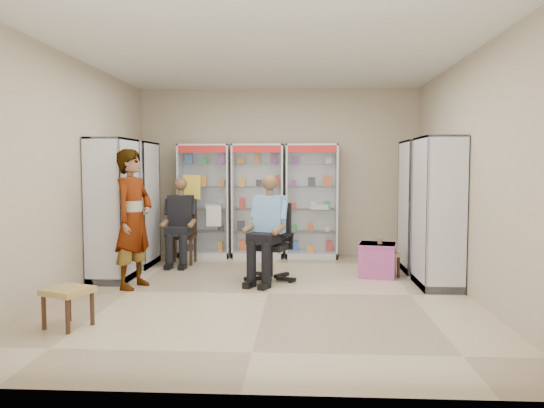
# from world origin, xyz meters

# --- Properties ---
(floor) EXTENTS (6.00, 6.00, 0.00)m
(floor) POSITION_xyz_m (0.00, 0.00, 0.00)
(floor) COLOR tan
(floor) RESTS_ON ground
(room_shell) EXTENTS (5.02, 6.02, 3.01)m
(room_shell) POSITION_xyz_m (0.00, 0.00, 1.97)
(room_shell) COLOR tan
(room_shell) RESTS_ON ground
(cabinet_back_left) EXTENTS (0.90, 0.50, 2.00)m
(cabinet_back_left) POSITION_xyz_m (-1.30, 2.73, 1.00)
(cabinet_back_left) COLOR #B3B5BA
(cabinet_back_left) RESTS_ON floor
(cabinet_back_mid) EXTENTS (0.90, 0.50, 2.00)m
(cabinet_back_mid) POSITION_xyz_m (-0.35, 2.73, 1.00)
(cabinet_back_mid) COLOR #B5B7BD
(cabinet_back_mid) RESTS_ON floor
(cabinet_back_right) EXTENTS (0.90, 0.50, 2.00)m
(cabinet_back_right) POSITION_xyz_m (0.60, 2.73, 1.00)
(cabinet_back_right) COLOR #A2A5A9
(cabinet_back_right) RESTS_ON floor
(cabinet_right_far) EXTENTS (0.90, 0.50, 2.00)m
(cabinet_right_far) POSITION_xyz_m (2.23, 1.60, 1.00)
(cabinet_right_far) COLOR silver
(cabinet_right_far) RESTS_ON floor
(cabinet_right_near) EXTENTS (0.90, 0.50, 2.00)m
(cabinet_right_near) POSITION_xyz_m (2.23, 0.50, 1.00)
(cabinet_right_near) COLOR silver
(cabinet_right_near) RESTS_ON floor
(cabinet_left_far) EXTENTS (0.90, 0.50, 2.00)m
(cabinet_left_far) POSITION_xyz_m (-2.23, 1.80, 1.00)
(cabinet_left_far) COLOR #B3B6BA
(cabinet_left_far) RESTS_ON floor
(cabinet_left_near) EXTENTS (0.90, 0.50, 2.00)m
(cabinet_left_near) POSITION_xyz_m (-2.23, 0.70, 1.00)
(cabinet_left_near) COLOR #B4B8BC
(cabinet_left_near) RESTS_ON floor
(wooden_chair) EXTENTS (0.42, 0.42, 0.94)m
(wooden_chair) POSITION_xyz_m (-1.55, 2.00, 0.47)
(wooden_chair) COLOR #321D13
(wooden_chair) RESTS_ON floor
(seated_customer) EXTENTS (0.44, 0.60, 1.34)m
(seated_customer) POSITION_xyz_m (-1.55, 1.95, 0.67)
(seated_customer) COLOR black
(seated_customer) RESTS_ON floor
(office_chair) EXTENTS (0.77, 0.77, 1.10)m
(office_chair) POSITION_xyz_m (-0.01, 0.74, 0.55)
(office_chair) COLOR black
(office_chair) RESTS_ON floor
(seated_shopkeeper) EXTENTS (0.65, 0.76, 1.40)m
(seated_shopkeeper) POSITION_xyz_m (-0.01, 0.69, 0.70)
(seated_shopkeeper) COLOR #6792CD
(seated_shopkeeper) RESTS_ON floor
(pink_trunk) EXTENTS (0.60, 0.58, 0.49)m
(pink_trunk) POSITION_xyz_m (1.53, 1.12, 0.24)
(pink_trunk) COLOR #A34181
(pink_trunk) RESTS_ON floor
(tea_glass) EXTENTS (0.07, 0.07, 0.10)m
(tea_glass) POSITION_xyz_m (1.56, 1.07, 0.54)
(tea_glass) COLOR #562107
(tea_glass) RESTS_ON pink_trunk
(woven_stool_a) EXTENTS (0.46, 0.46, 0.36)m
(woven_stool_a) POSITION_xyz_m (1.64, 1.12, 0.18)
(woven_stool_a) COLOR #B4754C
(woven_stool_a) RESTS_ON floor
(woven_stool_b) EXTENTS (0.52, 0.52, 0.40)m
(woven_stool_b) POSITION_xyz_m (-1.90, -1.53, 0.20)
(woven_stool_b) COLOR #A06943
(woven_stool_b) RESTS_ON floor
(standing_man) EXTENTS (0.61, 0.77, 1.83)m
(standing_man) POSITION_xyz_m (-1.79, 0.23, 0.92)
(standing_man) COLOR gray
(standing_man) RESTS_ON floor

